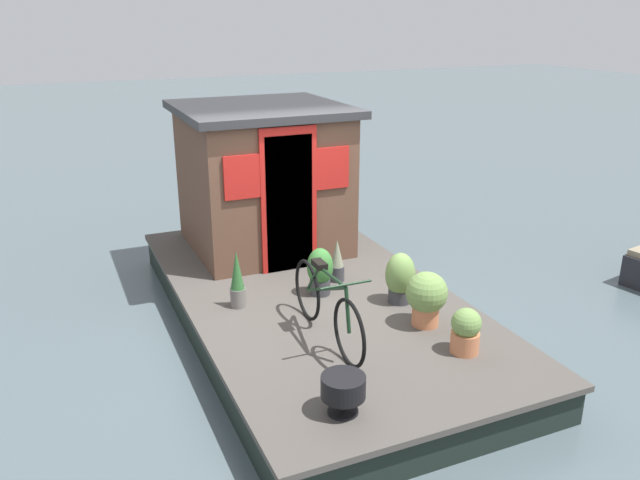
# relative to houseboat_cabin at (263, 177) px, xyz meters

# --- Properties ---
(ground_plane) EXTENTS (60.00, 60.00, 0.00)m
(ground_plane) POSITION_rel_houseboat_cabin_xyz_m (-1.70, 0.00, -1.39)
(ground_plane) COLOR #4C5B60
(houseboat_deck) EXTENTS (5.63, 2.93, 0.42)m
(houseboat_deck) POSITION_rel_houseboat_cabin_xyz_m (-1.70, 0.00, -1.18)
(houseboat_deck) COLOR #4C4742
(houseboat_deck) RESTS_ON ground_plane
(houseboat_cabin) EXTENTS (2.11, 2.13, 1.92)m
(houseboat_cabin) POSITION_rel_houseboat_cabin_xyz_m (0.00, 0.00, 0.00)
(houseboat_cabin) COLOR brown
(houseboat_cabin) RESTS_ON houseboat_deck
(bicycle) EXTENTS (1.67, 0.50, 0.78)m
(bicycle) POSITION_rel_houseboat_cabin_xyz_m (-2.82, 0.33, -0.61)
(bicycle) COLOR black
(bicycle) RESTS_ON houseboat_deck
(potted_plant_geranium) EXTENTS (0.18, 0.18, 0.52)m
(potted_plant_geranium) POSITION_rel_houseboat_cabin_xyz_m (-1.53, -0.39, -0.73)
(potted_plant_geranium) COLOR #38383D
(potted_plant_geranium) RESTS_ON houseboat_deck
(potted_plant_ivy) EXTENTS (0.33, 0.33, 0.58)m
(potted_plant_ivy) POSITION_rel_houseboat_cabin_xyz_m (-2.35, -0.77, -0.68)
(potted_plant_ivy) COLOR #38383D
(potted_plant_ivy) RESTS_ON houseboat_deck
(potted_plant_thyme) EXTENTS (0.43, 0.43, 0.58)m
(potted_plant_thyme) POSITION_rel_houseboat_cabin_xyz_m (-2.94, -0.74, -0.65)
(potted_plant_thyme) COLOR #C6754C
(potted_plant_thyme) RESTS_ON houseboat_deck
(potted_plant_succulent) EXTENTS (0.30, 0.30, 0.55)m
(potted_plant_succulent) POSITION_rel_houseboat_cabin_xyz_m (-1.79, -0.05, -0.69)
(potted_plant_succulent) COLOR #38383D
(potted_plant_succulent) RESTS_ON houseboat_deck
(potted_plant_sage) EXTENTS (0.17, 0.17, 0.65)m
(potted_plant_sage) POSITION_rel_houseboat_cabin_xyz_m (-1.74, 0.91, -0.66)
(potted_plant_sage) COLOR slate
(potted_plant_sage) RESTS_ON houseboat_deck
(potted_plant_rosemary) EXTENTS (0.29, 0.29, 0.45)m
(potted_plant_rosemary) POSITION_rel_houseboat_cabin_xyz_m (-3.57, -0.77, -0.75)
(potted_plant_rosemary) COLOR #C6754C
(potted_plant_rosemary) RESTS_ON houseboat_deck
(charcoal_grill) EXTENTS (0.36, 0.36, 0.33)m
(charcoal_grill) POSITION_rel_houseboat_cabin_xyz_m (-3.99, 0.71, -0.74)
(charcoal_grill) COLOR black
(charcoal_grill) RESTS_ON houseboat_deck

